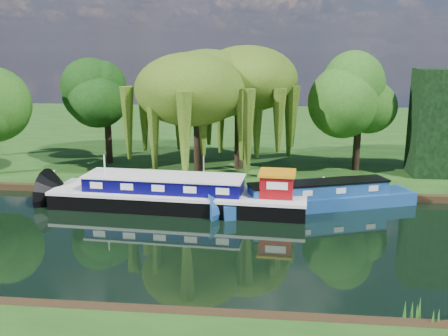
# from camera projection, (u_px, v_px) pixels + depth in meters

# --- Properties ---
(ground) EXTENTS (120.00, 120.00, 0.00)m
(ground) POSITION_uv_depth(u_px,v_px,m) (167.00, 238.00, 26.78)
(ground) COLOR black
(far_bank) EXTENTS (120.00, 52.00, 0.45)m
(far_bank) POSITION_uv_depth(u_px,v_px,m) (227.00, 132.00, 59.61)
(far_bank) COLOR #173F11
(far_bank) RESTS_ON ground
(dutch_barge) EXTENTS (16.40, 4.71, 3.42)m
(dutch_barge) POSITION_uv_depth(u_px,v_px,m) (180.00, 195.00, 31.67)
(dutch_barge) COLOR black
(dutch_barge) RESTS_ON ground
(narrowboat) EXTENTS (12.80, 6.34, 1.87)m
(narrowboat) POSITION_uv_depth(u_px,v_px,m) (318.00, 198.00, 31.70)
(narrowboat) COLOR navy
(narrowboat) RESTS_ON ground
(willow_left) EXTENTS (7.43, 7.43, 8.91)m
(willow_left) POSITION_uv_depth(u_px,v_px,m) (198.00, 90.00, 37.05)
(willow_left) COLOR black
(willow_left) RESTS_ON far_bank
(willow_right) EXTENTS (7.24, 7.24, 8.82)m
(willow_right) POSITION_uv_depth(u_px,v_px,m) (239.00, 88.00, 38.94)
(willow_right) COLOR black
(willow_right) RESTS_ON far_bank
(tree_far_mid) EXTENTS (4.87, 4.87, 7.96)m
(tree_far_mid) POSITION_uv_depth(u_px,v_px,m) (106.00, 98.00, 41.13)
(tree_far_mid) COLOR black
(tree_far_mid) RESTS_ON far_bank
(tree_far_right) EXTENTS (4.88, 4.88, 7.99)m
(tree_far_right) POSITION_uv_depth(u_px,v_px,m) (360.00, 101.00, 38.70)
(tree_far_right) COLOR black
(tree_far_right) RESTS_ON far_bank
(lamppost) EXTENTS (0.36, 0.36, 2.56)m
(lamppost) POSITION_uv_depth(u_px,v_px,m) (203.00, 154.00, 36.32)
(lamppost) COLOR silver
(lamppost) RESTS_ON far_bank
(mooring_posts) EXTENTS (19.16, 0.16, 1.00)m
(mooring_posts) POSITION_uv_depth(u_px,v_px,m) (185.00, 181.00, 34.73)
(mooring_posts) COLOR silver
(mooring_posts) RESTS_ON far_bank
(reeds_near) EXTENTS (33.70, 1.50, 1.10)m
(reeds_near) POSITION_uv_depth(u_px,v_px,m) (304.00, 306.00, 18.64)
(reeds_near) COLOR #1D5717
(reeds_near) RESTS_ON ground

